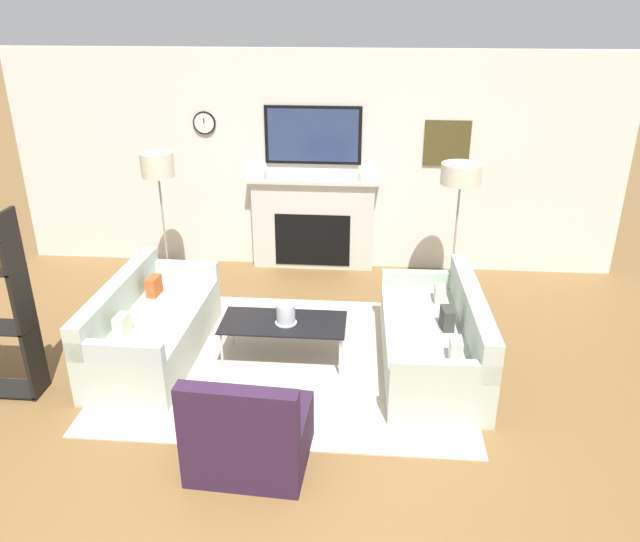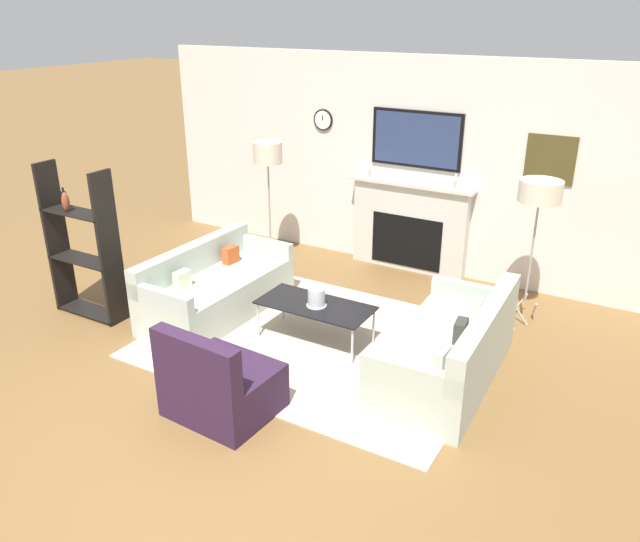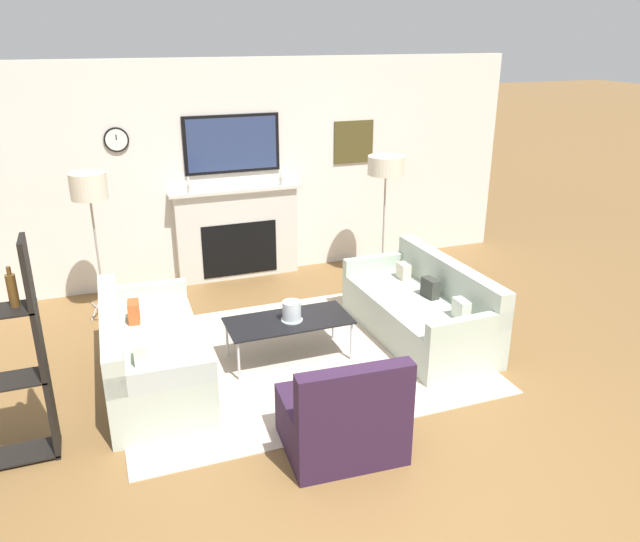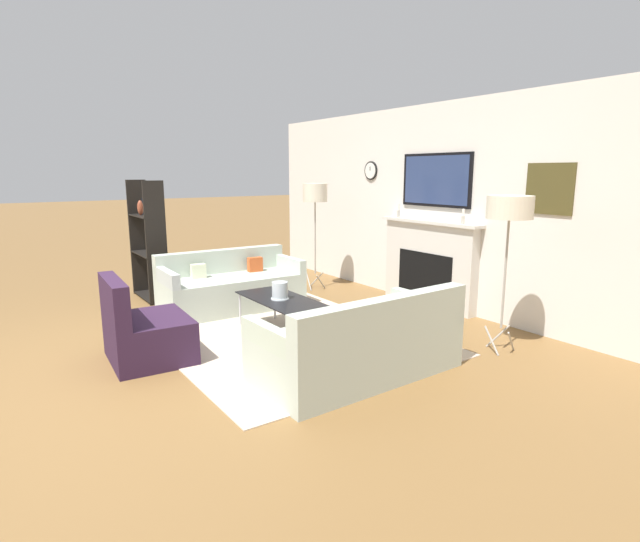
% 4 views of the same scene
% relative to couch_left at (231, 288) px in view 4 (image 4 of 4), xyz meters
% --- Properties ---
extents(ground_plane, '(60.00, 60.00, 0.00)m').
position_rel_couch_left_xyz_m(ground_plane, '(1.36, -1.93, -0.28)').
color(ground_plane, brown).
extents(fireplace_wall, '(7.56, 0.28, 2.70)m').
position_rel_couch_left_xyz_m(fireplace_wall, '(1.37, 2.41, 0.95)').
color(fireplace_wall, silver).
rests_on(fireplace_wall, ground_plane).
extents(area_rug, '(3.35, 2.62, 0.01)m').
position_rel_couch_left_xyz_m(area_rug, '(1.36, -0.00, -0.28)').
color(area_rug, beige).
rests_on(area_rug, ground_plane).
extents(couch_left, '(0.87, 1.84, 0.77)m').
position_rel_couch_left_xyz_m(couch_left, '(0.00, 0.00, 0.00)').
color(couch_left, '#B0BCAC').
rests_on(couch_left, ground_plane).
extents(couch_right, '(0.92, 1.89, 0.79)m').
position_rel_couch_left_xyz_m(couch_right, '(2.74, -0.00, -0.01)').
color(couch_right, '#B0BCAC').
rests_on(couch_right, ground_plane).
extents(armchair, '(0.89, 0.78, 0.84)m').
position_rel_couch_left_xyz_m(armchair, '(1.24, -1.48, -0.01)').
color(armchair, '#2E1B33').
rests_on(armchair, ground_plane).
extents(coffee_table, '(1.18, 0.55, 0.42)m').
position_rel_couch_left_xyz_m(coffee_table, '(1.30, 0.01, 0.11)').
color(coffee_table, black).
rests_on(coffee_table, ground_plane).
extents(hurricane_candle, '(0.21, 0.21, 0.19)m').
position_rel_couch_left_xyz_m(hurricane_candle, '(1.33, -0.01, 0.22)').
color(hurricane_candle, silver).
rests_on(hurricane_candle, coffee_table).
extents(floor_lamp_left, '(0.37, 0.37, 1.64)m').
position_rel_couch_left_xyz_m(floor_lamp_left, '(-0.33, 1.59, 1.19)').
color(floor_lamp_left, '#9E998E').
rests_on(floor_lamp_left, ground_plane).
extents(floor_lamp_right, '(0.44, 0.44, 1.59)m').
position_rel_couch_left_xyz_m(floor_lamp_right, '(3.06, 1.59, 1.17)').
color(floor_lamp_right, '#9E998E').
rests_on(floor_lamp_right, ground_plane).
extents(shelf_unit, '(0.88, 0.28, 1.70)m').
position_rel_couch_left_xyz_m(shelf_unit, '(-1.20, -0.72, 0.54)').
color(shelf_unit, black).
rests_on(shelf_unit, ground_plane).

